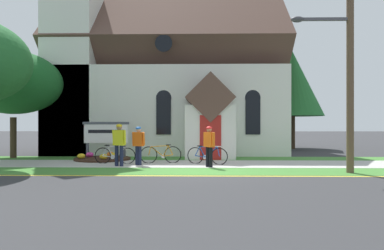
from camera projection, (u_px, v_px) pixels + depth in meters
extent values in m
plane|color=#333335|center=(199.00, 159.00, 16.01)|extent=(140.00, 140.00, 0.00)
cube|color=#B7B5AD|center=(156.00, 164.00, 14.07)|extent=(32.00, 2.69, 0.01)
cube|color=#427F33|center=(148.00, 171.00, 11.80)|extent=(32.00, 1.87, 0.01)
cube|color=#427F33|center=(162.00, 158.00, 16.31)|extent=(24.00, 1.80, 0.01)
cube|color=yellow|center=(142.00, 176.00, 10.72)|extent=(28.00, 0.16, 0.01)
cube|color=silver|center=(172.00, 114.00, 22.59)|extent=(13.16, 10.76, 4.80)
cube|color=brown|center=(172.00, 56.00, 22.59)|extent=(13.66, 10.96, 10.96)
cube|color=silver|center=(73.00, 55.00, 18.66)|extent=(2.69, 2.69, 11.18)
cube|color=silver|center=(210.00, 132.00, 16.36)|extent=(2.40, 1.60, 2.60)
cube|color=brown|center=(210.00, 98.00, 16.36)|extent=(2.40, 1.80, 2.40)
cube|color=maroon|center=(210.00, 138.00, 15.54)|extent=(1.00, 0.06, 2.10)
cube|color=black|center=(164.00, 116.00, 17.18)|extent=(0.76, 0.06, 1.90)
cone|color=black|center=(164.00, 98.00, 17.18)|extent=(0.80, 0.06, 0.80)
cube|color=black|center=(253.00, 116.00, 17.09)|extent=(0.76, 0.06, 1.90)
cone|color=black|center=(253.00, 98.00, 17.09)|extent=(0.80, 0.06, 0.80)
cylinder|color=black|center=(164.00, 43.00, 17.18)|extent=(0.90, 0.06, 0.90)
cube|color=#474C56|center=(88.00, 151.00, 16.15)|extent=(0.12, 0.12, 0.77)
cube|color=#474C56|center=(124.00, 151.00, 16.21)|extent=(0.12, 0.12, 0.77)
cube|color=white|center=(106.00, 134.00, 16.18)|extent=(2.12, 0.20, 0.90)
cube|color=#474C56|center=(106.00, 123.00, 16.18)|extent=(2.24, 0.24, 0.12)
cube|color=black|center=(106.00, 131.00, 16.14)|extent=(1.69, 0.10, 0.16)
cylinder|color=#382319|center=(103.00, 159.00, 15.61)|extent=(2.59, 2.59, 0.10)
ellipsoid|color=gold|center=(114.00, 155.00, 15.62)|extent=(0.36, 0.36, 0.24)
ellipsoid|color=orange|center=(110.00, 154.00, 16.15)|extent=(0.36, 0.36, 0.24)
ellipsoid|color=#CC338C|center=(90.00, 155.00, 15.91)|extent=(0.36, 0.36, 0.24)
ellipsoid|color=gold|center=(81.00, 156.00, 15.17)|extent=(0.36, 0.36, 0.24)
ellipsoid|color=gold|center=(104.00, 157.00, 14.90)|extent=(0.36, 0.36, 0.24)
torus|color=black|center=(173.00, 155.00, 14.37)|extent=(0.74, 0.13, 0.74)
torus|color=black|center=(149.00, 155.00, 14.25)|extent=(0.74, 0.13, 0.74)
cylinder|color=orange|center=(157.00, 151.00, 14.29)|extent=(0.56, 0.11, 0.44)
cylinder|color=orange|center=(160.00, 146.00, 14.31)|extent=(0.76, 0.14, 0.07)
cylinder|color=orange|center=(166.00, 151.00, 14.34)|extent=(0.26, 0.07, 0.47)
cylinder|color=orange|center=(168.00, 155.00, 14.35)|extent=(0.42, 0.09, 0.09)
cylinder|color=orange|center=(171.00, 150.00, 14.36)|extent=(0.22, 0.06, 0.41)
cylinder|color=orange|center=(150.00, 151.00, 14.26)|extent=(0.12, 0.05, 0.37)
ellipsoid|color=black|center=(168.00, 145.00, 14.35)|extent=(0.25, 0.11, 0.05)
cylinder|color=silver|center=(151.00, 146.00, 14.26)|extent=(0.44, 0.09, 0.03)
cylinder|color=silver|center=(163.00, 156.00, 14.32)|extent=(0.18, 0.04, 0.18)
torus|color=black|center=(195.00, 156.00, 14.11)|extent=(0.69, 0.27, 0.72)
torus|color=black|center=(219.00, 156.00, 13.75)|extent=(0.69, 0.27, 0.72)
cylinder|color=#194CA5|center=(211.00, 152.00, 13.87)|extent=(0.55, 0.22, 0.47)
cylinder|color=#194CA5|center=(208.00, 147.00, 13.91)|extent=(0.75, 0.29, 0.04)
cylinder|color=#194CA5|center=(202.00, 152.00, 14.01)|extent=(0.26, 0.12, 0.45)
cylinder|color=#194CA5|center=(200.00, 156.00, 14.04)|extent=(0.42, 0.17, 0.09)
cylinder|color=#194CA5|center=(197.00, 151.00, 14.08)|extent=(0.22, 0.11, 0.40)
cylinder|color=#194CA5|center=(218.00, 152.00, 13.76)|extent=(0.13, 0.07, 0.40)
ellipsoid|color=black|center=(200.00, 146.00, 14.05)|extent=(0.25, 0.15, 0.05)
cylinder|color=silver|center=(217.00, 147.00, 13.78)|extent=(0.43, 0.17, 0.03)
cylinder|color=silver|center=(205.00, 157.00, 13.97)|extent=(0.18, 0.08, 0.18)
torus|color=black|center=(103.00, 156.00, 14.14)|extent=(0.70, 0.06, 0.70)
torus|color=black|center=(127.00, 156.00, 14.08)|extent=(0.70, 0.06, 0.70)
cylinder|color=#B7B7BC|center=(119.00, 152.00, 14.10)|extent=(0.57, 0.06, 0.41)
cylinder|color=#B7B7BC|center=(116.00, 147.00, 14.11)|extent=(0.79, 0.06, 0.11)
cylinder|color=#B7B7BC|center=(110.00, 152.00, 14.13)|extent=(0.27, 0.05, 0.47)
cylinder|color=#B7B7BC|center=(108.00, 156.00, 14.13)|extent=(0.43, 0.05, 0.09)
cylinder|color=#B7B7BC|center=(105.00, 151.00, 14.14)|extent=(0.23, 0.04, 0.42)
cylinder|color=#B7B7BC|center=(126.00, 152.00, 14.09)|extent=(0.12, 0.04, 0.34)
ellipsoid|color=black|center=(107.00, 146.00, 14.13)|extent=(0.24, 0.09, 0.05)
cylinder|color=silver|center=(125.00, 147.00, 14.09)|extent=(0.44, 0.04, 0.03)
cylinder|color=silver|center=(113.00, 157.00, 14.12)|extent=(0.18, 0.03, 0.18)
cylinder|color=#191E38|center=(140.00, 156.00, 13.55)|extent=(0.15, 0.15, 0.78)
cylinder|color=#191E38|center=(137.00, 156.00, 13.59)|extent=(0.15, 0.15, 0.78)
cube|color=#E55914|center=(138.00, 139.00, 13.57)|extent=(0.48, 0.34, 0.57)
sphere|color=tan|center=(138.00, 130.00, 13.57)|extent=(0.20, 0.20, 0.20)
ellipsoid|color=#1E59B2|center=(138.00, 128.00, 13.57)|extent=(0.29, 0.31, 0.14)
cylinder|color=#E55914|center=(144.00, 139.00, 13.43)|extent=(0.09, 0.21, 0.52)
cylinder|color=#E55914|center=(133.00, 138.00, 13.71)|extent=(0.09, 0.12, 0.52)
cylinder|color=black|center=(211.00, 157.00, 12.85)|extent=(0.15, 0.15, 0.79)
cylinder|color=black|center=(208.00, 157.00, 12.98)|extent=(0.15, 0.15, 0.79)
cube|color=#E55914|center=(209.00, 140.00, 12.91)|extent=(0.44, 0.47, 0.57)
sphere|color=#936B51|center=(209.00, 130.00, 12.91)|extent=(0.20, 0.20, 0.20)
ellipsoid|color=red|center=(209.00, 128.00, 12.91)|extent=(0.33, 0.33, 0.14)
cylinder|color=#E55914|center=(213.00, 139.00, 12.68)|extent=(0.09, 0.15, 0.52)
cylinder|color=#E55914|center=(205.00, 139.00, 13.15)|extent=(0.09, 0.22, 0.52)
cylinder|color=#191E38|center=(122.00, 156.00, 13.16)|extent=(0.15, 0.15, 0.83)
cylinder|color=#191E38|center=(117.00, 156.00, 13.24)|extent=(0.15, 0.15, 0.83)
cube|color=yellow|center=(119.00, 138.00, 13.20)|extent=(0.51, 0.35, 0.61)
sphere|color=#936B51|center=(119.00, 127.00, 13.20)|extent=(0.22, 0.22, 0.22)
ellipsoid|color=gold|center=(119.00, 126.00, 13.20)|extent=(0.30, 0.33, 0.15)
cylinder|color=yellow|center=(125.00, 137.00, 13.06)|extent=(0.09, 0.15, 0.55)
cylinder|color=yellow|center=(114.00, 137.00, 13.34)|extent=(0.09, 0.22, 0.55)
cylinder|color=brown|center=(350.00, 61.00, 11.40)|extent=(0.24, 0.24, 7.68)
cube|color=#4C4C51|center=(324.00, 19.00, 11.42)|extent=(1.80, 0.10, 0.10)
ellipsoid|color=#3F3F44|center=(297.00, 19.00, 11.44)|extent=(0.44, 0.28, 0.20)
cylinder|color=#3D2D1E|center=(293.00, 132.00, 22.99)|extent=(0.34, 0.34, 2.26)
cone|color=#23662D|center=(293.00, 84.00, 22.99)|extent=(4.18, 4.18, 4.48)
cylinder|color=#3D2D1E|center=(13.00, 138.00, 16.59)|extent=(0.30, 0.30, 2.03)
ellipsoid|color=#195623|center=(13.00, 83.00, 16.59)|extent=(4.71, 4.71, 3.15)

